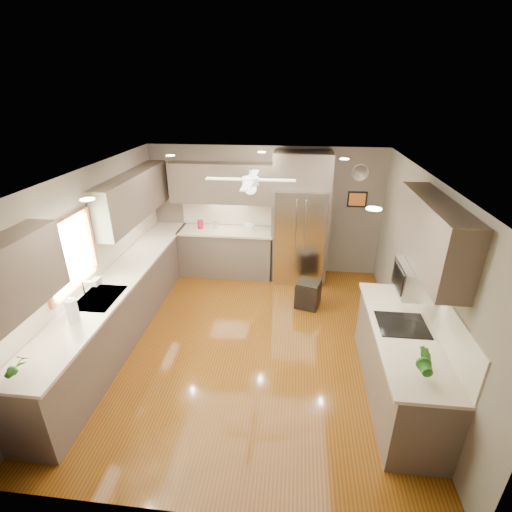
% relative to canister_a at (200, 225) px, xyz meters
% --- Properties ---
extents(floor, '(5.00, 5.00, 0.00)m').
position_rel_canister_a_xyz_m(floor, '(1.24, -2.22, -1.02)').
color(floor, '#552C0B').
rests_on(floor, ground).
extents(ceiling, '(5.00, 5.00, 0.00)m').
position_rel_canister_a_xyz_m(ceiling, '(1.24, -2.22, 1.48)').
color(ceiling, white).
rests_on(ceiling, ground).
extents(wall_back, '(4.50, 0.00, 4.50)m').
position_rel_canister_a_xyz_m(wall_back, '(1.24, 0.28, 0.23)').
color(wall_back, '#665B4E').
rests_on(wall_back, ground).
extents(wall_front, '(4.50, 0.00, 4.50)m').
position_rel_canister_a_xyz_m(wall_front, '(1.24, -4.72, 0.23)').
color(wall_front, '#665B4E').
rests_on(wall_front, ground).
extents(wall_left, '(0.00, 5.00, 5.00)m').
position_rel_canister_a_xyz_m(wall_left, '(-1.01, -2.22, 0.23)').
color(wall_left, '#665B4E').
rests_on(wall_left, ground).
extents(wall_right, '(0.00, 5.00, 5.00)m').
position_rel_canister_a_xyz_m(wall_right, '(3.49, -2.22, 0.23)').
color(wall_right, '#665B4E').
rests_on(wall_right, ground).
extents(canister_a, '(0.11, 0.11, 0.18)m').
position_rel_canister_a_xyz_m(canister_a, '(0.00, 0.00, 0.00)').
color(canister_a, maroon).
rests_on(canister_a, back_run).
extents(canister_b, '(0.12, 0.12, 0.14)m').
position_rel_canister_a_xyz_m(canister_b, '(0.29, 0.03, -0.01)').
color(canister_b, silver).
rests_on(canister_b, back_run).
extents(soap_bottle, '(0.10, 0.10, 0.20)m').
position_rel_canister_a_xyz_m(soap_bottle, '(-0.85, -2.45, 0.02)').
color(soap_bottle, white).
rests_on(soap_bottle, left_run).
extents(potted_plant_left, '(0.17, 0.12, 0.31)m').
position_rel_canister_a_xyz_m(potted_plant_left, '(-0.71, -4.21, 0.08)').
color(potted_plant_left, '#245E1B').
rests_on(potted_plant_left, left_run).
extents(potted_plant_right, '(0.18, 0.15, 0.33)m').
position_rel_canister_a_xyz_m(potted_plant_right, '(3.14, -3.75, 0.09)').
color(potted_plant_right, '#245E1B').
rests_on(potted_plant_right, right_run).
extents(bowl, '(0.30, 0.30, 0.06)m').
position_rel_canister_a_xyz_m(bowl, '(0.96, 0.02, -0.05)').
color(bowl, '#BEAA8F').
rests_on(bowl, back_run).
extents(left_run, '(0.65, 4.70, 1.45)m').
position_rel_canister_a_xyz_m(left_run, '(-0.71, -2.07, -0.54)').
color(left_run, brown).
rests_on(left_run, ground).
extents(back_run, '(1.85, 0.65, 1.45)m').
position_rel_canister_a_xyz_m(back_run, '(0.52, -0.01, -0.54)').
color(back_run, brown).
rests_on(back_run, ground).
extents(uppers, '(4.50, 4.70, 0.95)m').
position_rel_canister_a_xyz_m(uppers, '(0.50, -1.51, 0.85)').
color(uppers, brown).
rests_on(uppers, wall_left).
extents(window, '(0.05, 1.12, 0.92)m').
position_rel_canister_a_xyz_m(window, '(-0.98, -2.72, 0.53)').
color(window, '#BFF2B2').
rests_on(window, wall_left).
extents(sink, '(0.50, 0.70, 0.32)m').
position_rel_canister_a_xyz_m(sink, '(-0.69, -2.72, -0.11)').
color(sink, silver).
rests_on(sink, left_run).
extents(refrigerator, '(1.06, 0.75, 2.45)m').
position_rel_canister_a_xyz_m(refrigerator, '(1.94, -0.06, 0.17)').
color(refrigerator, silver).
rests_on(refrigerator, ground).
extents(right_run, '(0.70, 2.20, 1.45)m').
position_rel_canister_a_xyz_m(right_run, '(3.17, -3.02, -0.54)').
color(right_run, brown).
rests_on(right_run, ground).
extents(microwave, '(0.43, 0.55, 0.34)m').
position_rel_canister_a_xyz_m(microwave, '(3.27, -2.77, 0.46)').
color(microwave, silver).
rests_on(microwave, wall_right).
extents(ceiling_fan, '(1.18, 1.18, 0.32)m').
position_rel_canister_a_xyz_m(ceiling_fan, '(1.24, -1.92, 1.31)').
color(ceiling_fan, white).
rests_on(ceiling_fan, ceiling).
extents(recessed_lights, '(2.84, 3.14, 0.01)m').
position_rel_canister_a_xyz_m(recessed_lights, '(1.20, -1.82, 1.47)').
color(recessed_lights, white).
rests_on(recessed_lights, ceiling).
extents(wall_clock, '(0.30, 0.03, 0.30)m').
position_rel_canister_a_xyz_m(wall_clock, '(2.99, 0.26, 1.03)').
color(wall_clock, white).
rests_on(wall_clock, wall_back).
extents(framed_print, '(0.36, 0.03, 0.30)m').
position_rel_canister_a_xyz_m(framed_print, '(2.99, 0.26, 0.53)').
color(framed_print, black).
rests_on(framed_print, wall_back).
extents(stool, '(0.47, 0.47, 0.46)m').
position_rel_canister_a_xyz_m(stool, '(2.13, -1.11, -0.78)').
color(stool, black).
rests_on(stool, ground).
extents(paper_towel, '(0.13, 0.13, 0.33)m').
position_rel_canister_a_xyz_m(paper_towel, '(-0.71, -3.27, 0.06)').
color(paper_towel, white).
rests_on(paper_towel, left_run).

